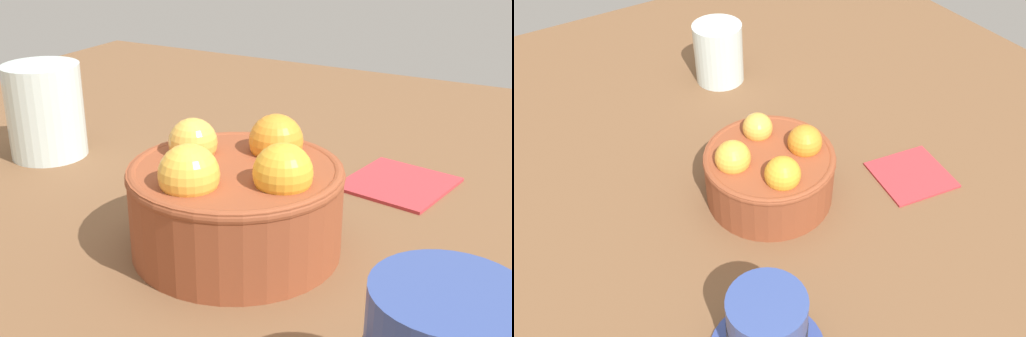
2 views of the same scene
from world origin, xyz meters
TOP-DOWN VIEW (x-y plane):
  - ground_plane at (0.00, 0.00)cm, footprint 111.86×115.68cm
  - terracotta_bowl at (0.01, 0.04)cm, footprint 15.45×15.45cm
  - water_glass at (-7.60, -26.12)cm, footprint 7.44×7.44cm
  - folded_napkin at (-17.04, 6.92)cm, footprint 10.36×9.90cm

SIDE VIEW (x-z plane):
  - ground_plane at x=0.00cm, z-range -4.88..0.00cm
  - folded_napkin at x=-17.04cm, z-range 0.00..0.60cm
  - terracotta_bowl at x=0.01cm, z-range -0.57..8.71cm
  - water_glass at x=-7.60cm, z-range 0.00..9.21cm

